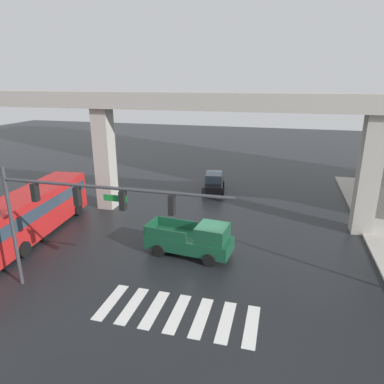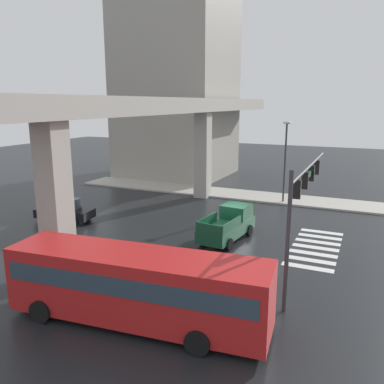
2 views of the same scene
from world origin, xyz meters
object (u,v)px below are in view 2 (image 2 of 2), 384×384
at_px(pickup_truck, 229,225).
at_px(street_lamp_near_corner, 285,152).
at_px(sedan_black, 64,210).
at_px(city_bus, 136,284).
at_px(traffic_signal_mast, 304,189).

bearing_deg(pickup_truck, street_lamp_near_corner, -6.63).
xyz_separation_m(sedan_black, street_lamp_near_corner, (12.48, -13.97, 3.70)).
relative_size(city_bus, sedan_black, 2.44).
xyz_separation_m(pickup_truck, city_bus, (-11.18, 0.06, 0.73)).
xyz_separation_m(sedan_black, traffic_signal_mast, (-2.74, -17.91, 3.81)).
bearing_deg(street_lamp_near_corner, city_bus, 176.53).
bearing_deg(pickup_truck, sedan_black, 96.17).
xyz_separation_m(pickup_truck, street_lamp_near_corner, (11.11, -1.29, 3.57)).
distance_m(pickup_truck, street_lamp_near_corner, 11.74).
relative_size(city_bus, traffic_signal_mast, 1.01).
bearing_deg(traffic_signal_mast, sedan_black, 81.30).
xyz_separation_m(city_bus, street_lamp_near_corner, (22.29, -1.35, 2.83)).
bearing_deg(street_lamp_near_corner, sedan_black, 131.79).
relative_size(pickup_truck, city_bus, 0.48).
bearing_deg(pickup_truck, traffic_signal_mast, -128.14).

